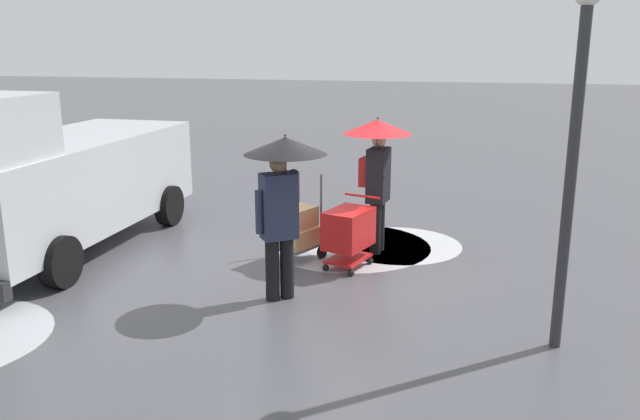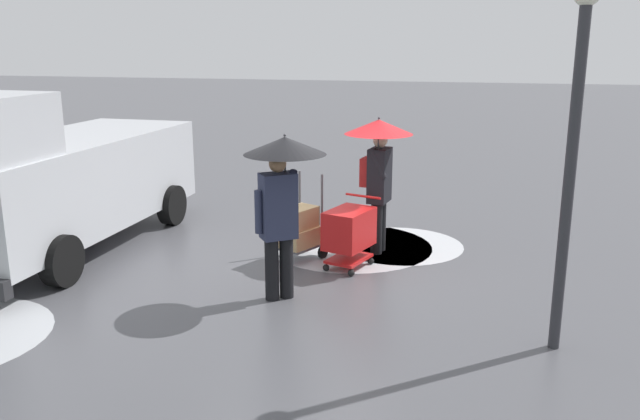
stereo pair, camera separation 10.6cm
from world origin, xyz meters
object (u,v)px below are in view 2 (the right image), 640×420
Objects in this scene: hand_dolly_boxes at (299,229)px; pedestrian_black_side at (282,179)px; shopping_cart_vendor at (349,231)px; cargo_van_parked_right at (56,178)px; pedestrian_pink_side at (378,155)px; street_lamp at (574,132)px.

pedestrian_black_side is at bearing 97.88° from hand_dolly_boxes.
shopping_cart_vendor is 0.83m from hand_dolly_boxes.
cargo_van_parked_right is 4.16m from pedestrian_black_side.
pedestrian_pink_side is (-0.29, -0.79, 1.00)m from shopping_cart_vendor.
hand_dolly_boxes is 0.61× the size of pedestrian_black_side.
pedestrian_pink_side is 2.32m from pedestrian_black_side.
street_lamp is at bearing 142.83° from shopping_cart_vendor.
shopping_cart_vendor is 0.26× the size of street_lamp.
pedestrian_black_side is at bearing 67.52° from pedestrian_pink_side.
pedestrian_pink_side and pedestrian_black_side have the same top height.
cargo_van_parked_right reaches higher than pedestrian_black_side.
cargo_van_parked_right is at bearing -13.58° from street_lamp.
cargo_van_parked_right is 5.02m from pedestrian_pink_side.
pedestrian_pink_side reaches higher than shopping_cart_vendor.
street_lamp is at bearing 166.42° from cargo_van_parked_right.
cargo_van_parked_right is 2.50× the size of pedestrian_pink_side.
shopping_cart_vendor is at bearing 167.92° from hand_dolly_boxes.
street_lamp reaches higher than pedestrian_black_side.
shopping_cart_vendor is 0.77× the size of hand_dolly_boxes.
cargo_van_parked_right is 3.88m from hand_dolly_boxes.
hand_dolly_boxes is 0.34× the size of street_lamp.
pedestrian_black_side is 3.46m from street_lamp.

